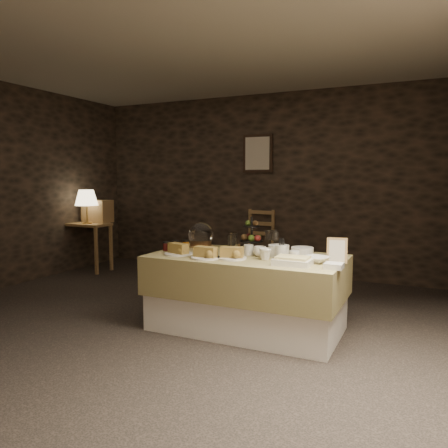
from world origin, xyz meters
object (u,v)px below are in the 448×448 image
at_px(wine_rack, 98,211).
at_px(fruit_stand, 252,237).
at_px(console_table, 87,232).
at_px(chair, 257,246).
at_px(buffet_table, 246,287).
at_px(table_lamp, 86,198).

height_order(wine_rack, fruit_stand, wine_rack).
xyz_separation_m(console_table, chair, (2.40, 0.87, -0.18)).
bearing_deg(wine_rack, chair, 16.40).
distance_m(buffet_table, chair, 2.37).
bearing_deg(fruit_stand, wine_rack, 157.89).
bearing_deg(chair, table_lamp, -153.30).
height_order(console_table, wine_rack, wine_rack).
height_order(console_table, fruit_stand, fruit_stand).
distance_m(console_table, chair, 2.56).
relative_size(buffet_table, wine_rack, 4.15).
bearing_deg(table_lamp, wine_rack, 90.00).
relative_size(buffet_table, table_lamp, 3.48).
bearing_deg(wine_rack, table_lamp, -90.00).
distance_m(wine_rack, chair, 2.50).
xyz_separation_m(buffet_table, table_lamp, (-3.10, 1.33, 0.70)).
bearing_deg(wine_rack, console_table, -105.52).
bearing_deg(fruit_stand, chair, 109.21).
distance_m(buffet_table, wine_rack, 3.51).
relative_size(wine_rack, fruit_stand, 1.29).
bearing_deg(table_lamp, console_table, 135.00).
height_order(table_lamp, wine_rack, table_lamp).
xyz_separation_m(table_lamp, wine_rack, (-0.00, 0.23, -0.21)).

